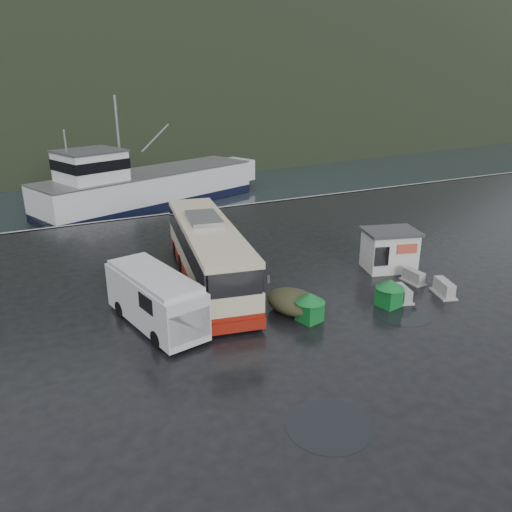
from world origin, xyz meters
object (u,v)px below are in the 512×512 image
white_van (157,325)px  ticket_kiosk (388,269)px  dome_tent (293,312)px  jersey_barrier_a (413,282)px  jersey_barrier_b (443,295)px  coach_bus (209,283)px  waste_bin_right (388,306)px  fishing_trawler (150,191)px  jersey_barrier_c (402,300)px  waste_bin_left (309,321)px

white_van → ticket_kiosk: white_van is taller
dome_tent → jersey_barrier_a: bearing=1.9°
jersey_barrier_b → dome_tent: bearing=167.9°
coach_bus → jersey_barrier_a: size_ratio=8.72×
waste_bin_right → fishing_trawler: size_ratio=0.05×
dome_tent → jersey_barrier_a: dome_tent is taller
jersey_barrier_a → coach_bus: bearing=153.8°
coach_bus → fishing_trawler: bearing=92.8°
jersey_barrier_b → fishing_trawler: 32.82m
coach_bus → waste_bin_right: coach_bus is taller
waste_bin_right → ticket_kiosk: (3.44, 4.10, 0.00)m
white_van → jersey_barrier_c: 12.66m
fishing_trawler → coach_bus: bearing=-118.0°
waste_bin_left → fishing_trawler: size_ratio=0.05×
coach_bus → dome_tent: coach_bus is taller
dome_tent → jersey_barrier_a: size_ratio=1.97×
jersey_barrier_c → ticket_kiosk: bearing=59.1°
dome_tent → jersey_barrier_c: dome_tent is taller
dome_tent → coach_bus: bearing=113.6°
coach_bus → waste_bin_right: 9.89m
waste_bin_left → fishing_trawler: (0.66, 31.33, 0.00)m
ticket_kiosk → fishing_trawler: (-7.26, 27.64, 0.00)m
waste_bin_left → dome_tent: waste_bin_left is taller
ticket_kiosk → waste_bin_left: bearing=-138.8°
dome_tent → jersey_barrier_a: (8.04, 0.27, 0.00)m
dome_tent → jersey_barrier_b: dome_tent is taller
white_van → waste_bin_right: size_ratio=4.35×
waste_bin_right → ticket_kiosk: ticket_kiosk is taller
white_van → waste_bin_left: white_van is taller
jersey_barrier_a → jersey_barrier_b: (0.25, -2.04, 0.00)m
fishing_trawler → jersey_barrier_c: bearing=-101.6°
coach_bus → white_van: coach_bus is taller
waste_bin_right → waste_bin_left: bearing=174.7°
dome_tent → fishing_trawler: (0.91, 30.21, 0.00)m
white_van → dome_tent: white_van is taller
waste_bin_left → ticket_kiosk: (7.91, 3.69, 0.00)m
waste_bin_left → jersey_barrier_a: bearing=10.1°
dome_tent → fishing_trawler: size_ratio=0.11×
white_van → dome_tent: 6.66m
jersey_barrier_c → dome_tent: bearing=167.6°
jersey_barrier_b → jersey_barrier_c: size_ratio=1.11×
coach_bus → white_van: (-4.09, -3.67, 0.00)m
coach_bus → jersey_barrier_a: 11.57m
waste_bin_right → jersey_barrier_c: 1.16m
jersey_barrier_c → fishing_trawler: 31.88m
white_van → ticket_kiosk: (14.60, 0.85, 0.00)m
jersey_barrier_b → jersey_barrier_a: bearing=97.0°
jersey_barrier_a → white_van: bearing=174.3°
jersey_barrier_a → waste_bin_left: bearing=-169.9°
dome_tent → jersey_barrier_b: (8.29, -1.77, 0.00)m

